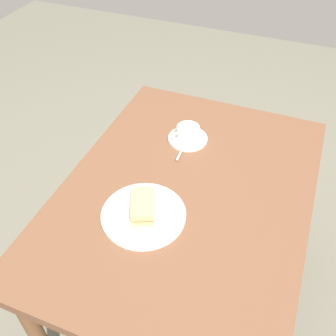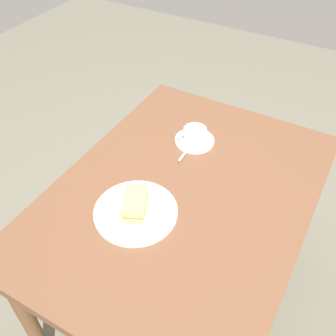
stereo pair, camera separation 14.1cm
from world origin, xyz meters
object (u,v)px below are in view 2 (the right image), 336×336
Objects in this scene: spoon at (186,151)px; coffee_saucer at (194,141)px; coffee_cup at (195,134)px; dining_table at (182,207)px; sandwich_plate at (136,212)px; sandwich_front at (135,204)px.

coffee_saucer is at bearing -177.20° from spoon.
dining_table is at bearing 18.36° from coffee_cup.
sandwich_front is at bearing -143.06° from sandwich_plate.
spoon is (0.08, 0.00, 0.01)m from coffee_saucer.
coffee_cup is at bearing -43.11° from coffee_saucer.
sandwich_front reaches higher than coffee_saucer.
coffee_saucer is 1.63× the size of spoon.
sandwich_plate is 2.86× the size of spoon.
coffee_saucer is (-0.44, 0.00, -0.00)m from sandwich_plate.
coffee_cup is at bearing -176.48° from spoon.
dining_table is 0.30m from coffee_saucer.
coffee_cup is 1.02× the size of spoon.
sandwich_plate is at bearing -29.09° from dining_table.
dining_table is 0.23m from spoon.
sandwich_front is at bearing -0.74° from coffee_cup.
sandwich_front is at bearing -0.86° from coffee_saucer.
coffee_saucer is (-0.27, -0.09, 0.09)m from dining_table.
sandwich_front is at bearing -31.14° from dining_table.
sandwich_plate is (0.16, -0.09, 0.09)m from dining_table.
dining_table is 0.21m from sandwich_plate.
spoon reaches higher than sandwich_plate.
spoon is (-0.19, -0.09, 0.09)m from dining_table.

